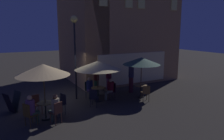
% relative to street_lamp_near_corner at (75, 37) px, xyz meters
% --- Properties ---
extents(ground_plane, '(60.00, 60.00, 0.00)m').
position_rel_street_lamp_near_corner_xyz_m(ground_plane, '(-0.35, 0.04, -3.45)').
color(ground_plane, '#2B2824').
extents(cafe_building, '(7.76, 6.57, 8.01)m').
position_rel_street_lamp_near_corner_xyz_m(cafe_building, '(3.47, 2.84, 0.54)').
color(cafe_building, '#AF7F52').
rests_on(cafe_building, ground).
extents(street_lamp_near_corner, '(0.39, 0.39, 4.61)m').
position_rel_street_lamp_near_corner_xyz_m(street_lamp_near_corner, '(0.00, 0.00, 0.00)').
color(street_lamp_near_corner, black).
rests_on(street_lamp_near_corner, ground).
extents(menu_sandwich_board, '(0.84, 0.79, 0.96)m').
position_rel_street_lamp_near_corner_xyz_m(menu_sandwich_board, '(-3.32, -0.47, -2.96)').
color(menu_sandwich_board, black).
rests_on(menu_sandwich_board, ground).
extents(cafe_table_0, '(0.71, 0.71, 0.78)m').
position_rel_street_lamp_near_corner_xyz_m(cafe_table_0, '(0.90, -0.98, -2.89)').
color(cafe_table_0, black).
rests_on(cafe_table_0, ground).
extents(cafe_table_1, '(0.71, 0.71, 0.72)m').
position_rel_street_lamp_near_corner_xyz_m(cafe_table_1, '(3.39, -1.47, -2.94)').
color(cafe_table_1, black).
rests_on(cafe_table_1, ground).
extents(cafe_table_2, '(0.70, 0.70, 0.76)m').
position_rel_street_lamp_near_corner_xyz_m(cafe_table_2, '(-2.10, -2.07, -2.91)').
color(cafe_table_2, black).
rests_on(cafe_table_2, ground).
extents(patio_umbrella_0, '(2.46, 2.46, 2.24)m').
position_rel_street_lamp_near_corner_xyz_m(patio_umbrella_0, '(0.90, -0.98, -1.46)').
color(patio_umbrella_0, black).
rests_on(patio_umbrella_0, ground).
extents(patio_umbrella_1, '(2.13, 2.13, 2.33)m').
position_rel_street_lamp_near_corner_xyz_m(patio_umbrella_1, '(3.39, -1.47, -1.33)').
color(patio_umbrella_1, black).
rests_on(patio_umbrella_1, ground).
extents(patio_umbrella_2, '(2.23, 2.23, 2.45)m').
position_rel_street_lamp_near_corner_xyz_m(patio_umbrella_2, '(-2.10, -2.07, -1.26)').
color(patio_umbrella_2, black).
rests_on(patio_umbrella_2, ground).
extents(cafe_chair_0, '(0.45, 0.45, 0.95)m').
position_rel_street_lamp_near_corner_xyz_m(cafe_chair_0, '(1.77, -1.00, -2.90)').
color(cafe_chair_0, black).
rests_on(cafe_chair_0, ground).
extents(cafe_chair_1, '(0.48, 0.48, 0.98)m').
position_rel_street_lamp_near_corner_xyz_m(cafe_chair_1, '(0.67, -0.20, -2.87)').
color(cafe_chair_1, black).
rests_on(cafe_chair_1, ground).
extents(cafe_chair_2, '(0.54, 0.54, 0.90)m').
position_rel_street_lamp_near_corner_xyz_m(cafe_chair_2, '(0.35, -1.67, -2.91)').
color(cafe_chair_2, black).
rests_on(cafe_chair_2, ground).
extents(cafe_chair_3, '(0.52, 0.52, 0.90)m').
position_rel_street_lamp_near_corner_xyz_m(cafe_chair_3, '(3.16, -2.24, -2.90)').
color(cafe_chair_3, brown).
rests_on(cafe_chair_3, ground).
extents(cafe_chair_4, '(0.55, 0.55, 0.96)m').
position_rel_street_lamp_near_corner_xyz_m(cafe_chair_4, '(-1.33, -1.82, -2.87)').
color(cafe_chair_4, black).
rests_on(cafe_chair_4, ground).
extents(cafe_chair_5, '(0.48, 0.48, 0.90)m').
position_rel_street_lamp_near_corner_xyz_m(cafe_chair_5, '(-2.36, -1.23, -2.91)').
color(cafe_chair_5, brown).
rests_on(cafe_chair_5, ground).
extents(cafe_chair_6, '(0.56, 0.56, 0.96)m').
position_rel_street_lamp_near_corner_xyz_m(cafe_chair_6, '(-2.83, -2.45, -2.89)').
color(cafe_chair_6, '#533A18').
rests_on(cafe_chair_6, ground).
extents(cafe_chair_7, '(0.52, 0.52, 0.95)m').
position_rel_street_lamp_near_corner_xyz_m(cafe_chair_7, '(-1.77, -2.78, -2.88)').
color(cafe_chair_7, brown).
rests_on(cafe_chair_7, ground).
extents(patron_seated_0, '(0.56, 0.39, 1.21)m').
position_rel_street_lamp_near_corner_xyz_m(patron_seated_0, '(1.62, -1.00, -2.76)').
color(patron_seated_0, '#706C59').
rests_on(patron_seated_0, ground).
extents(patron_seated_1, '(0.44, 0.54, 1.22)m').
position_rel_street_lamp_near_corner_xyz_m(patron_seated_1, '(0.71, -0.33, -2.76)').
color(patron_seated_1, '#543060').
rests_on(patron_seated_1, ground).
extents(patron_seated_2, '(0.54, 0.48, 1.28)m').
position_rel_street_lamp_near_corner_xyz_m(patron_seated_2, '(-2.70, -2.39, -2.73)').
color(patron_seated_2, '#314734').
rests_on(patron_seated_2, ground).
extents(patron_seated_3, '(0.45, 0.52, 1.27)m').
position_rel_street_lamp_near_corner_xyz_m(patron_seated_3, '(-1.83, -2.65, -2.74)').
color(patron_seated_3, '#37473B').
rests_on(patron_seated_3, ground).
extents(patron_standing_4, '(0.35, 0.35, 1.81)m').
position_rel_street_lamp_near_corner_xyz_m(patron_standing_4, '(2.17, 0.21, -2.54)').
color(patron_standing_4, '#5E305C').
rests_on(patron_standing_4, ground).
extents(patron_standing_5, '(0.33, 0.33, 1.79)m').
position_rel_street_lamp_near_corner_xyz_m(patron_standing_5, '(3.45, -0.34, -2.55)').
color(patron_standing_5, '#461C26').
rests_on(patron_standing_5, ground).
extents(patron_standing_6, '(0.33, 0.33, 1.75)m').
position_rel_street_lamp_near_corner_xyz_m(patron_standing_6, '(1.24, 0.00, -2.57)').
color(patron_standing_6, '#295035').
rests_on(patron_standing_6, ground).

